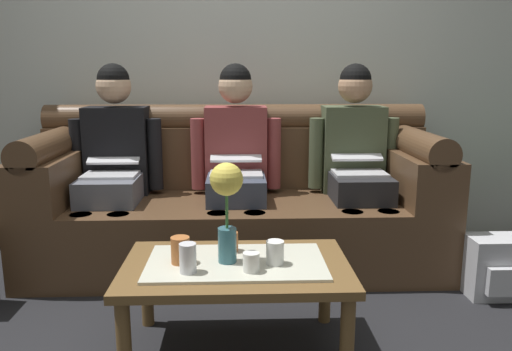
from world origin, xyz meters
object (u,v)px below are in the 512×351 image
at_px(person_middle, 236,158).
at_px(cup_near_left, 188,258).
at_px(flower_vase, 227,197).
at_px(person_right, 356,157).
at_px(person_left, 114,158).
at_px(backpack_right, 499,267).
at_px(coffee_table, 236,274).
at_px(cup_far_right, 231,242).
at_px(couch, 236,204).
at_px(cup_far_left, 251,262).
at_px(cup_far_center, 275,253).
at_px(cup_near_right, 180,250).

height_order(person_middle, cup_near_left, person_middle).
bearing_deg(flower_vase, person_right, 53.93).
bearing_deg(person_left, backpack_right, -15.14).
xyz_separation_m(person_left, flower_vase, (0.70, -1.06, 0.02)).
relative_size(person_middle, backpack_right, 3.69).
relative_size(coffee_table, cup_far_right, 11.08).
bearing_deg(cup_near_left, coffee_table, 29.76).
bearing_deg(couch, backpack_right, -22.68).
distance_m(person_left, cup_near_left, 1.30).
xyz_separation_m(coffee_table, cup_near_left, (-0.19, -0.11, 0.12)).
bearing_deg(cup_far_left, person_right, 59.79).
relative_size(coffee_table, cup_far_left, 12.20).
xyz_separation_m(person_middle, cup_near_left, (-0.19, -1.16, -0.19)).
bearing_deg(person_left, person_middle, -0.01).
relative_size(cup_near_left, cup_far_center, 1.21).
relative_size(flower_vase, cup_near_left, 3.54).
xyz_separation_m(person_left, cup_far_right, (0.72, -0.94, -0.21)).
height_order(person_left, cup_near_right, person_left).
bearing_deg(cup_far_right, coffee_table, -79.94).
bearing_deg(person_left, person_right, -0.00).
distance_m(coffee_table, cup_far_left, 0.16).
distance_m(flower_vase, cup_near_right, 0.29).
bearing_deg(person_right, cup_far_left, -120.21).
height_order(coffee_table, cup_far_left, cup_far_left).
relative_size(coffee_table, backpack_right, 2.83).
relative_size(coffee_table, cup_near_left, 8.01).
relative_size(coffee_table, cup_far_center, 9.66).
xyz_separation_m(person_middle, person_right, (0.74, -0.00, 0.00)).
xyz_separation_m(person_left, cup_near_left, (0.55, -1.16, -0.19)).
relative_size(person_left, person_middle, 1.00).
height_order(person_middle, cup_far_right, person_middle).
relative_size(flower_vase, cup_far_center, 4.27).
xyz_separation_m(cup_far_left, backpack_right, (1.32, 0.59, -0.28)).
distance_m(person_left, cup_far_center, 1.43).
bearing_deg(backpack_right, cup_far_right, -165.59).
distance_m(person_left, flower_vase, 1.27).
height_order(cup_far_center, backpack_right, cup_far_center).
bearing_deg(cup_far_right, person_middle, 88.70).
xyz_separation_m(coffee_table, cup_far_right, (-0.02, 0.12, 0.10)).
distance_m(person_left, cup_near_right, 1.20).
bearing_deg(cup_near_right, person_middle, 78.04).
bearing_deg(person_left, cup_far_center, -50.63).
xyz_separation_m(couch, coffee_table, (0.00, -1.06, -0.02)).
xyz_separation_m(couch, person_left, (-0.74, -0.00, 0.29)).
height_order(coffee_table, flower_vase, flower_vase).
distance_m(flower_vase, cup_far_left, 0.28).
bearing_deg(cup_near_left, flower_vase, 33.50).
height_order(person_left, flower_vase, person_left).
relative_size(person_right, cup_near_right, 11.10).
xyz_separation_m(cup_near_right, cup_far_right, (0.20, 0.13, -0.01)).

